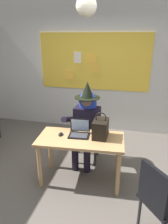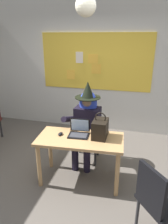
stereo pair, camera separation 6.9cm
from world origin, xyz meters
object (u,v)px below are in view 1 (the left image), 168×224
laptop (79,131)px  chair_extra_corner (160,198)px  person_costumed (86,119)px  chair_at_desk (88,131)px  desk_main (81,145)px  computer_mouse (61,134)px  handbag (101,128)px

laptop → chair_extra_corner: laptop is taller
person_costumed → chair_at_desk: bearing=-176.9°
desk_main → laptop: size_ratio=4.01×
person_costumed → laptop: size_ratio=4.44×
computer_mouse → laptop: bearing=20.8°
chair_at_desk → desk_main: bearing=0.5°
laptop → handbag: (0.31, -0.00, 0.08)m
laptop → chair_extra_corner: bearing=-42.6°
desk_main → chair_at_desk: size_ratio=1.41×
desk_main → chair_at_desk: chair_at_desk is taller
laptop → person_costumed: bearing=84.5°
chair_at_desk → person_costumed: person_costumed is taller
person_costumed → handbag: person_costumed is taller
chair_at_desk → chair_extra_corner: 1.75m
chair_at_desk → person_costumed: (0.00, -0.12, 0.28)m
person_costumed → handbag: size_ratio=3.71×
computer_mouse → chair_extra_corner: (1.33, -0.74, -0.22)m
laptop → chair_at_desk: bearing=84.8°
person_costumed → handbag: (0.31, -0.44, 0.07)m
laptop → handbag: handbag is taller
computer_mouse → person_costumed: bearing=66.8°
chair_at_desk → laptop: 0.62m
desk_main → chair_extra_corner: size_ratio=1.40×
computer_mouse → handbag: bearing=11.7°
chair_at_desk → chair_extra_corner: size_ratio=0.99×
handbag → laptop: bearing=179.9°
computer_mouse → chair_extra_corner: size_ratio=0.11×
chair_extra_corner → person_costumed: bearing=92.3°
chair_at_desk → handbag: 0.73m
chair_at_desk → computer_mouse: size_ratio=8.64×
handbag → chair_extra_corner: size_ratio=0.42×
desk_main → computer_mouse: size_ratio=12.17×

